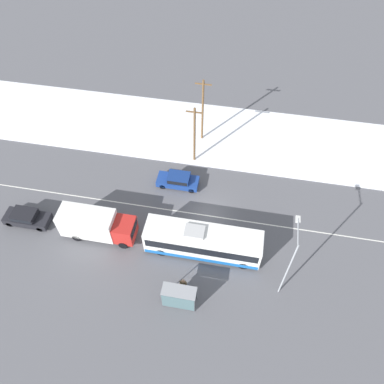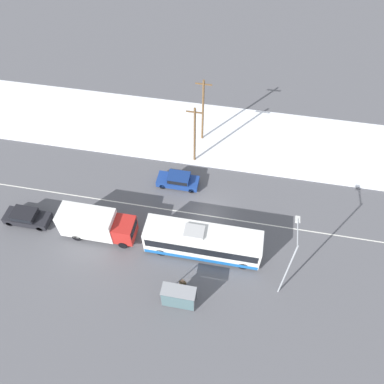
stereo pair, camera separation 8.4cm
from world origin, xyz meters
The scene contains 12 objects.
ground_plane centered at (0.00, 0.00, 0.00)m, with size 120.00×120.00×0.00m, color #56565B.
snow_lot centered at (0.00, 12.00, 0.06)m, with size 80.00×10.80×0.12m.
lane_marking_center centered at (0.00, 0.00, 0.00)m, with size 60.00×0.12×0.00m.
city_bus centered at (0.08, -4.05, 1.59)m, with size 10.71×2.57×3.25m.
box_truck centered at (-10.18, -4.08, 1.75)m, with size 7.18×2.30×3.19m.
sedan_car centered at (-3.81, 3.47, 0.81)m, with size 4.45×1.80×1.49m.
parked_car_near_truck centered at (-17.63, -3.98, 0.85)m, with size 4.52×1.80×1.56m.
pedestrian_at_stop centered at (-0.96, -8.20, 1.09)m, with size 0.64×0.28×1.77m.
bus_shelter centered at (-1.04, -9.73, 1.68)m, with size 2.88×1.20×2.40m.
streetlamp centered at (7.36, -6.36, 5.00)m, with size 0.36×2.85×7.94m.
utility_pole_roadside centered at (-2.75, 7.39, 3.93)m, with size 1.80×0.24×7.49m.
utility_pole_snowlot centered at (-2.48, 11.06, 4.32)m, with size 1.80×0.24×8.26m.
Camera 2 is at (2.35, -21.65, 31.39)m, focal length 35.00 mm.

